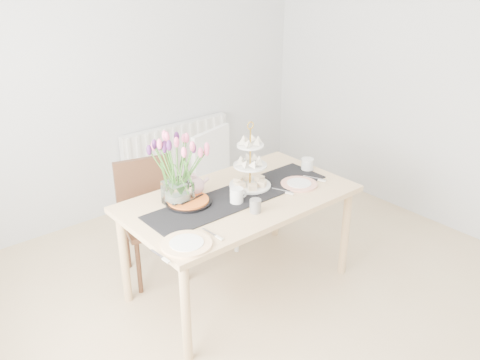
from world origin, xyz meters
TOP-DOWN VIEW (x-y plane):
  - room_shell at (0.00, 0.00)m, footprint 4.50×4.50m
  - radiator at (0.50, 2.19)m, footprint 1.20×0.08m
  - dining_table at (-0.04, 0.57)m, footprint 1.60×0.90m
  - chair_brown at (-0.41, 1.18)m, footprint 0.54×0.54m
  - chair_white at (0.36, 1.26)m, footprint 0.57×0.57m
  - table_runner at (-0.04, 0.57)m, footprint 1.40×0.35m
  - tulip_vase at (-0.43, 0.74)m, footprint 0.60×0.60m
  - cake_stand at (0.12, 0.64)m, footprint 0.30×0.30m
  - teapot at (-0.27, 0.78)m, footprint 0.26×0.22m
  - cream_jug at (0.66, 0.59)m, footprint 0.10×0.10m
  - tart_tin at (-0.38, 0.69)m, footprint 0.31×0.31m
  - mug_grey at (-0.11, 0.32)m, footprint 0.11×0.11m
  - mug_white at (-0.12, 0.50)m, footprint 0.10×0.10m
  - plate_left at (-0.68, 0.27)m, footprint 0.32×0.32m
  - plate_right at (0.42, 0.43)m, footprint 0.35×0.35m

SIDE VIEW (x-z plane):
  - radiator at x=0.50m, z-range 0.15..0.75m
  - chair_brown at x=-0.41m, z-range 0.07..0.97m
  - chair_white at x=0.36m, z-range 0.08..1.02m
  - dining_table at x=-0.04m, z-range 0.30..1.05m
  - table_runner at x=-0.04m, z-range 0.75..0.76m
  - plate_right at x=0.42m, z-range 0.75..0.76m
  - plate_left at x=-0.68m, z-range 0.75..0.77m
  - tart_tin at x=-0.38m, z-range 0.75..0.79m
  - mug_grey at x=-0.11m, z-range 0.75..0.84m
  - cream_jug at x=0.66m, z-range 0.75..0.84m
  - mug_white at x=-0.12m, z-range 0.75..0.86m
  - teapot at x=-0.27m, z-range 0.75..0.90m
  - cake_stand at x=0.12m, z-range 0.66..1.10m
  - tulip_vase at x=-0.43m, z-range 0.82..1.33m
  - room_shell at x=0.00m, z-range -0.95..3.55m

